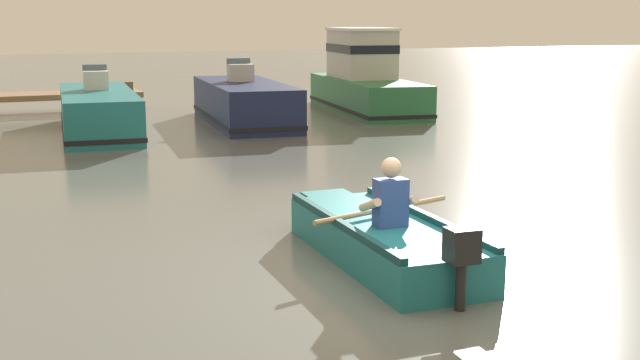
% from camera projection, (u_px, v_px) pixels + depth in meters
% --- Properties ---
extents(ground_plane, '(120.00, 120.00, 0.00)m').
position_uv_depth(ground_plane, '(425.00, 276.00, 8.50)').
color(ground_plane, slate).
extents(rowboat_with_person, '(1.94, 3.71, 1.19)m').
position_uv_depth(rowboat_with_person, '(381.00, 238.00, 9.05)').
color(rowboat_with_person, '#1E727A').
rests_on(rowboat_with_person, ground).
extents(moored_boat_teal, '(2.14, 5.82, 1.56)m').
position_uv_depth(moored_boat_teal, '(98.00, 113.00, 19.22)').
color(moored_boat_teal, '#1E727A').
rests_on(moored_boat_teal, ground).
extents(moored_boat_navy, '(2.39, 5.66, 1.63)m').
position_uv_depth(moored_boat_navy, '(244.00, 104.00, 20.92)').
color(moored_boat_navy, '#19234C').
rests_on(moored_boat_navy, ground).
extents(moored_boat_green, '(2.70, 6.31, 2.39)m').
position_uv_depth(moored_boat_green, '(365.00, 81.00, 23.80)').
color(moored_boat_green, '#287042').
rests_on(moored_boat_green, ground).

